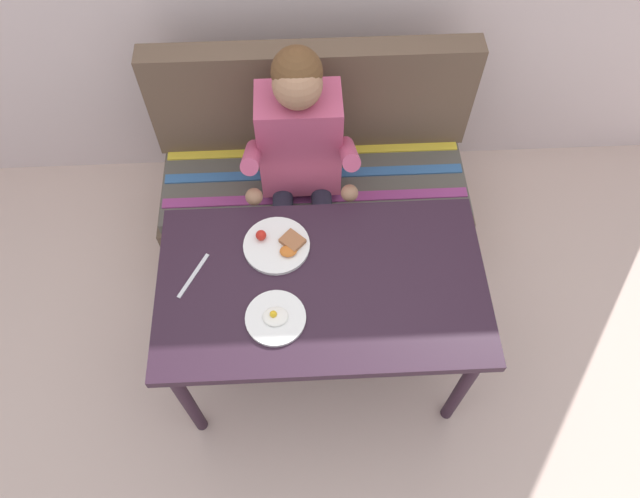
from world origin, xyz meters
name	(u,v)px	position (x,y,z in m)	size (l,w,h in m)	color
ground_plane	(322,357)	(0.00, 0.00, 0.00)	(8.00, 8.00, 0.00)	beige
table	(322,293)	(0.00, 0.00, 0.65)	(1.20, 0.70, 0.73)	#2B1827
couch	(314,184)	(0.00, 0.76, 0.33)	(1.44, 0.56, 1.00)	brown
person	(300,156)	(-0.06, 0.59, 0.74)	(0.45, 0.61, 1.21)	#B5486A
plate_breakfast	(278,245)	(-0.16, 0.16, 0.74)	(0.25, 0.25, 0.05)	white
plate_eggs	(276,318)	(-0.17, -0.13, 0.74)	(0.21, 0.21, 0.04)	white
knife	(193,276)	(-0.47, 0.05, 0.73)	(0.01, 0.20, 0.01)	silver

